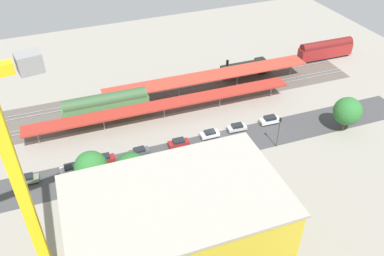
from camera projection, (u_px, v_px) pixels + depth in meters
The scene contains 24 objects.
ground_plane at pixel (217, 137), 88.27m from camera, with size 144.74×144.74×0.00m, color gray.
rail_bed at pixel (185, 94), 102.89m from camera, with size 90.46×14.56×0.01m, color #5B544C.
street_asphalt at pixel (222, 144), 86.24m from camera, with size 90.46×9.00×0.01m, color #424244.
track_rails at pixel (185, 93), 102.79m from camera, with size 90.42×10.90×0.12m.
platform_canopy_near at pixel (164, 105), 91.87m from camera, with size 62.07×5.97×4.00m.
platform_canopy_far at pixel (209, 76), 101.72m from camera, with size 53.75×7.00×4.37m.
locomotive at pixel (246, 68), 109.90m from camera, with size 14.30×3.35×5.26m.
passenger_coach at pixel (326, 49), 116.98m from camera, with size 17.04×3.33×5.69m.
freight_coach_far at pixel (106, 106), 92.32m from camera, with size 19.84×3.75×6.34m.
parked_car_0 at pixel (270, 120), 92.04m from camera, with size 4.73×2.18×1.82m.
parked_car_1 at pixel (237, 128), 89.89m from camera, with size 4.40×2.14×1.57m.
parked_car_2 at pixel (210, 134), 87.92m from camera, with size 4.20×1.90×1.58m.
parked_car_3 at pixel (179, 143), 85.36m from camera, with size 4.49×2.14×1.69m.
parked_car_4 at pixel (139, 152), 83.00m from camera, with size 4.11×1.79×1.66m.
parked_car_5 at pixel (104, 159), 81.20m from camera, with size 4.56×1.96×1.70m.
parked_car_6 at pixel (71, 169), 78.72m from camera, with size 4.09×1.91×1.81m.
parked_car_7 at pixel (27, 180), 76.41m from camera, with size 4.41×2.01×1.76m.
construction_building at pixel (177, 236), 56.93m from camera, with size 28.22×17.38×15.85m, color yellow.
construction_roof_slab at pixel (176, 195), 52.11m from camera, with size 28.82×17.98×0.40m, color #ADA89E.
box_truck_0 at pixel (183, 185), 73.82m from camera, with size 9.69×2.68×3.65m.
street_tree_0 at pixel (91, 167), 71.34m from camera, with size 5.99×5.99×9.06m.
street_tree_1 at pixel (348, 111), 87.41m from camera, with size 6.17×6.17×8.16m.
street_tree_2 at pixel (131, 169), 72.45m from camera, with size 5.99×5.99×8.12m.
traffic_light at pixel (279, 128), 82.85m from camera, with size 0.50×0.36×7.32m.
Camera 1 is at (30.92, 62.86, 54.01)m, focal length 37.77 mm.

